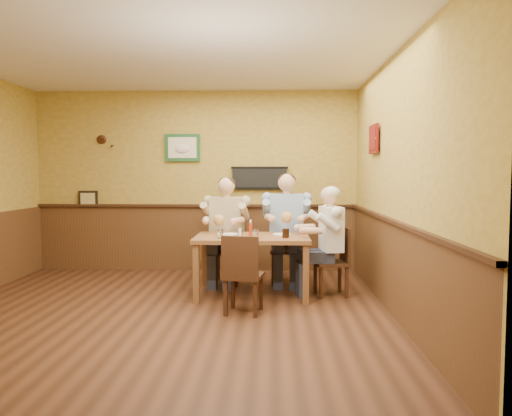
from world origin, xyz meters
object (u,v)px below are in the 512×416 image
(chair_back_right, at_px, (286,249))
(chair_near_side, at_px, (244,274))
(dining_table, at_px, (252,243))
(cola_tumbler, at_px, (286,233))
(diner_tan_shirt, at_px, (227,236))
(water_glass_left, at_px, (220,234))
(pepper_shaker, at_px, (241,232))
(chair_right_end, at_px, (331,261))
(salt_shaker, at_px, (240,232))
(chair_back_left, at_px, (227,250))
(hot_sauce_bottle, at_px, (251,229))
(diner_white_elder, at_px, (331,247))
(water_glass_mid, at_px, (256,234))
(diner_blue_polo, at_px, (287,234))

(chair_back_right, relative_size, chair_near_side, 1.10)
(dining_table, distance_m, cola_tumbler, 0.47)
(chair_back_right, bearing_deg, diner_tan_shirt, -173.29)
(water_glass_left, height_order, pepper_shaker, water_glass_left)
(pepper_shaker, bearing_deg, chair_right_end, 0.96)
(diner_tan_shirt, height_order, salt_shaker, diner_tan_shirt)
(chair_back_right, bearing_deg, cola_tumbler, -90.34)
(chair_back_left, bearing_deg, pepper_shaker, -61.81)
(salt_shaker, bearing_deg, pepper_shaker, 82.88)
(water_glass_left, xyz_separation_m, cola_tumbler, (0.78, 0.06, 0.00))
(water_glass_left, distance_m, cola_tumbler, 0.79)
(chair_back_left, relative_size, pepper_shaker, 11.39)
(diner_tan_shirt, relative_size, pepper_shaker, 16.27)
(chair_right_end, bearing_deg, chair_back_right, -150.57)
(chair_back_right, xyz_separation_m, cola_tumbler, (-0.04, -0.91, 0.33))
(hot_sauce_bottle, distance_m, salt_shaker, 0.14)
(cola_tumbler, distance_m, hot_sauce_bottle, 0.45)
(hot_sauce_bottle, bearing_deg, diner_tan_shirt, 116.85)
(chair_back_right, xyz_separation_m, diner_tan_shirt, (-0.82, -0.07, 0.18))
(chair_back_left, xyz_separation_m, chair_right_end, (1.35, -0.63, -0.03))
(cola_tumbler, relative_size, salt_shaker, 1.19)
(hot_sauce_bottle, bearing_deg, diner_white_elder, 4.08)
(chair_right_end, xyz_separation_m, diner_tan_shirt, (-1.35, 0.63, 0.23))
(water_glass_left, distance_m, hot_sauce_bottle, 0.41)
(hot_sauce_bottle, relative_size, salt_shaker, 1.99)
(chair_right_end, bearing_deg, chair_back_left, -122.83)
(chair_near_side, height_order, hot_sauce_bottle, hot_sauce_bottle)
(cola_tumbler, distance_m, pepper_shaker, 0.59)
(chair_back_right, relative_size, salt_shaker, 10.37)
(diner_tan_shirt, distance_m, water_glass_left, 0.91)
(water_glass_left, bearing_deg, pepper_shaker, 47.46)
(water_glass_mid, bearing_deg, water_glass_left, 178.47)
(chair_back_left, bearing_deg, chair_near_side, -69.31)
(pepper_shaker, bearing_deg, water_glass_left, -132.54)
(salt_shaker, bearing_deg, diner_blue_polo, 52.39)
(chair_near_side, relative_size, salt_shaker, 9.39)
(chair_back_left, distance_m, diner_tan_shirt, 0.20)
(diner_tan_shirt, height_order, water_glass_left, diner_tan_shirt)
(water_glass_left, height_order, cola_tumbler, same)
(chair_near_side, bearing_deg, diner_blue_polo, -98.86)
(cola_tumbler, bearing_deg, chair_near_side, -127.83)
(water_glass_mid, height_order, hot_sauce_bottle, hot_sauce_bottle)
(chair_back_right, relative_size, diner_blue_polo, 0.70)
(chair_back_right, height_order, cola_tumbler, chair_back_right)
(chair_back_right, distance_m, chair_right_end, 0.88)
(diner_blue_polo, distance_m, diner_white_elder, 0.88)
(salt_shaker, xyz_separation_m, pepper_shaker, (0.01, 0.06, -0.01))
(salt_shaker, bearing_deg, chair_right_end, 3.75)
(chair_back_right, xyz_separation_m, diner_white_elder, (0.53, -0.70, 0.13))
(water_glass_mid, xyz_separation_m, pepper_shaker, (-0.20, 0.26, -0.01))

